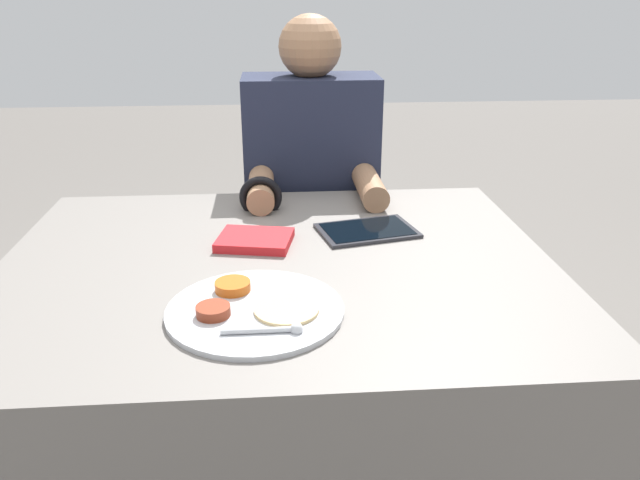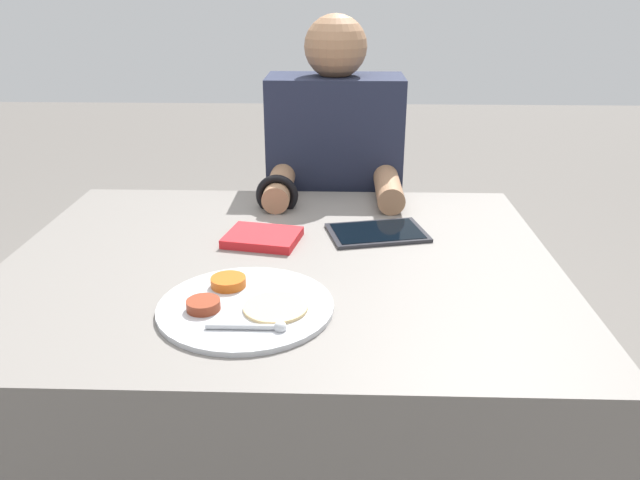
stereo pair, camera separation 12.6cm
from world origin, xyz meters
TOP-DOWN VIEW (x-y plane):
  - dining_table at (0.00, 0.00)m, footprint 1.16×0.93m
  - thali_tray at (-0.04, -0.22)m, footprint 0.32×0.32m
  - red_notebook at (-0.05, 0.10)m, footprint 0.18×0.16m
  - tablet_device at (0.21, 0.15)m, footprint 0.25×0.19m
  - person_diner at (0.11, 0.59)m, footprint 0.40×0.44m

SIDE VIEW (x-z plane):
  - dining_table at x=0.00m, z-range 0.00..0.73m
  - person_diner at x=0.11m, z-range -0.04..1.16m
  - tablet_device at x=0.21m, z-range 0.73..0.74m
  - thali_tray at x=-0.04m, z-range 0.73..0.75m
  - red_notebook at x=-0.05m, z-range 0.73..0.75m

